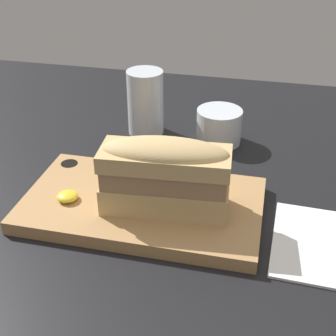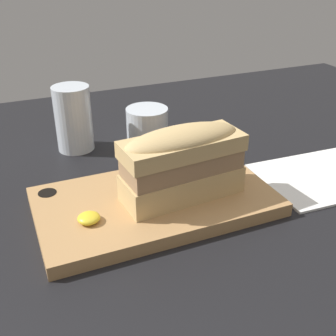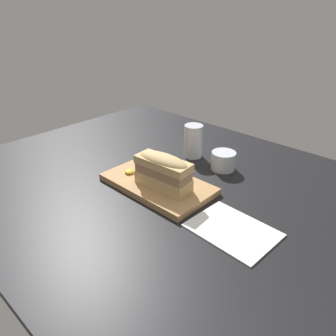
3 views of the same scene
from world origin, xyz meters
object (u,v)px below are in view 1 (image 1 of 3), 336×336
object	(u,v)px
serving_board	(142,204)
wine_glass	(219,127)
water_glass	(146,106)
sandwich	(165,173)

from	to	relation	value
serving_board	wine_glass	size ratio (longest dim) A/B	4.14
water_glass	wine_glass	bearing A→B (deg)	-3.72
serving_board	water_glass	xyz separation A→B (cm)	(-6.17, 24.54, 4.20)
sandwich	water_glass	bearing A→B (deg)	110.90
water_glass	sandwich	bearing A→B (deg)	-69.10
water_glass	wine_glass	size ratio (longest dim) A/B	1.47
serving_board	sandwich	size ratio (longest dim) A/B	1.91
serving_board	wine_glass	bearing A→B (deg)	71.81
sandwich	wine_glass	size ratio (longest dim) A/B	2.16
water_glass	wine_glass	distance (cm)	14.16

